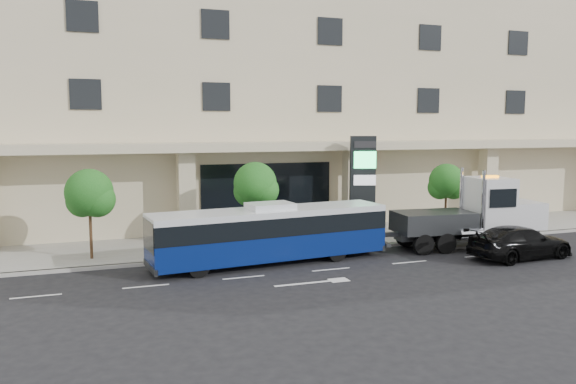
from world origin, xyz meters
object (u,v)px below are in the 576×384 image
black_sedan (520,242)px  signage_pylon (363,186)px  tow_truck (475,215)px  city_bus (270,233)px

black_sedan → signage_pylon: size_ratio=0.96×
tow_truck → black_sedan: 3.02m
signage_pylon → black_sedan: bearing=-35.0°
black_sedan → city_bus: bearing=71.2°
city_bus → black_sedan: (11.63, -3.03, -0.65)m
city_bus → signage_pylon: 7.86m
tow_truck → black_sedan: tow_truck is taller
city_bus → signage_pylon: bearing=24.2°
city_bus → black_sedan: city_bus is taller
city_bus → signage_pylon: size_ratio=2.01×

